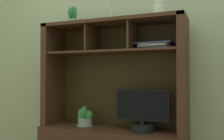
# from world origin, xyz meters

# --- Properties ---
(back_wall) EXTENTS (6.00, 0.02, 2.80)m
(back_wall) POSITION_xyz_m (0.00, 0.25, 1.40)
(back_wall) COLOR #9AAA83
(back_wall) RESTS_ON ground
(media_console) EXTENTS (1.33, 0.46, 1.51)m
(media_console) POSITION_xyz_m (0.00, 0.01, 0.46)
(media_console) COLOR #3E2518
(media_console) RESTS_ON ground
(tv_monitor) EXTENTS (0.47, 0.21, 0.36)m
(tv_monitor) POSITION_xyz_m (0.29, -0.03, 0.69)
(tv_monitor) COLOR black
(tv_monitor) RESTS_ON media_console
(potted_orchid) EXTENTS (0.15, 0.15, 0.19)m
(potted_orchid) POSITION_xyz_m (-0.27, -0.01, 0.61)
(potted_orchid) COLOR gray
(potted_orchid) RESTS_ON media_console
(magazine_stack_left) EXTENTS (0.34, 0.22, 0.06)m
(magazine_stack_left) POSITION_xyz_m (0.39, 0.03, 1.27)
(magazine_stack_left) COLOR #345487
(magazine_stack_left) RESTS_ON media_console
(diffuser_bottle) EXTENTS (0.05, 0.05, 0.30)m
(diffuser_bottle) POSITION_xyz_m (-0.00, -0.01, 1.57)
(diffuser_bottle) COLOR #B0AFB1
(diffuser_bottle) RESTS_ON media_console
(potted_succulent) EXTENTS (0.12, 0.12, 0.19)m
(potted_succulent) POSITION_xyz_m (-0.43, 0.02, 1.59)
(potted_succulent) COLOR #85969D
(potted_succulent) RESTS_ON media_console
(ceramic_vase) EXTENTS (0.10, 0.10, 0.14)m
(ceramic_vase) POSITION_xyz_m (0.43, 0.02, 1.58)
(ceramic_vase) COLOR silver
(ceramic_vase) RESTS_ON media_console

